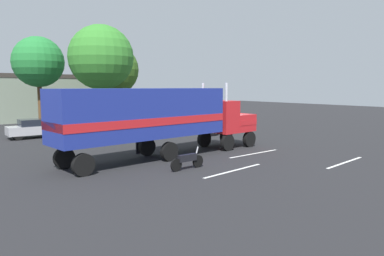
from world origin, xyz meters
TOP-DOWN VIEW (x-y plane):
  - ground_plane at (0.00, 0.00)m, footprint 120.00×120.00m
  - lane_stripe_near at (-0.57, -3.50)m, footprint 4.40×0.42m
  - lane_stripe_mid at (-4.83, -6.17)m, footprint 4.38×0.78m
  - lane_stripe_far at (1.58, -8.43)m, footprint 4.38×0.75m
  - semi_truck at (-6.15, -1.08)m, footprint 14.35×4.27m
  - person_bystander at (-6.50, 0.97)m, footprint 0.34×0.46m
  - parked_car at (-10.06, 12.41)m, footprint 4.41×1.83m
  - motorcycle at (-6.54, -4.53)m, footprint 2.11×0.32m
  - tree_left at (1.31, 21.95)m, footprint 6.13×6.13m
  - tree_center at (-7.94, 19.22)m, footprint 5.05×5.05m
  - tree_right at (-4.07, 12.51)m, footprint 5.91×5.91m
  - building_backdrop at (-6.87, 29.32)m, footprint 15.91×7.70m

SIDE VIEW (x-z plane):
  - ground_plane at x=0.00m, z-range 0.00..0.00m
  - lane_stripe_near at x=-0.57m, z-range 0.00..0.01m
  - lane_stripe_mid at x=-4.83m, z-range 0.00..0.01m
  - lane_stripe_far at x=1.58m, z-range 0.00..0.01m
  - motorcycle at x=-6.54m, z-range -0.08..1.04m
  - parked_car at x=-10.06m, z-range 0.02..1.59m
  - person_bystander at x=-6.50m, z-range 0.08..1.71m
  - semi_truck at x=-6.15m, z-range 0.27..4.77m
  - building_backdrop at x=-6.87m, z-range 0.21..5.99m
  - tree_left at x=1.31m, z-range 1.60..10.96m
  - tree_center at x=-7.94m, z-range 2.06..11.30m
  - tree_right at x=-4.07m, z-range 1.96..11.82m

